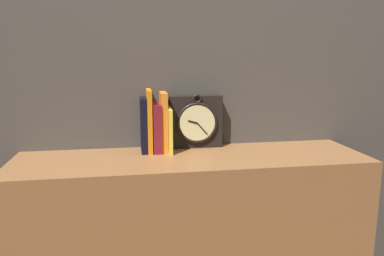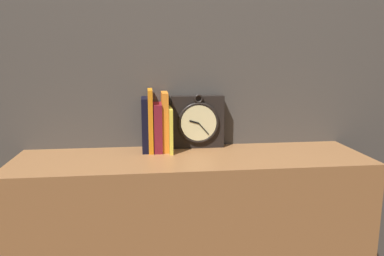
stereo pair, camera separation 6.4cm
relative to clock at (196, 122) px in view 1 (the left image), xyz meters
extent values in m
cube|color=#47423D|center=(-0.04, 0.07, 0.42)|extent=(6.00, 0.05, 2.60)
cube|color=#936038|center=(-0.04, -0.15, -0.49)|extent=(1.37, 0.38, 0.77)
cube|color=black|center=(0.00, 0.01, 0.00)|extent=(0.22, 0.05, 0.22)
torus|color=black|center=(0.00, -0.03, 0.00)|extent=(0.17, 0.01, 0.17)
cylinder|color=beige|center=(0.00, -0.03, 0.00)|extent=(0.15, 0.01, 0.15)
cube|color=black|center=(-0.02, -0.03, 0.01)|extent=(0.04, 0.00, 0.02)
cube|color=black|center=(0.02, -0.03, -0.02)|extent=(0.05, 0.00, 0.05)
torus|color=black|center=(0.00, -0.03, 0.10)|extent=(0.04, 0.01, 0.04)
cube|color=black|center=(-0.22, -0.03, 0.00)|extent=(0.03, 0.12, 0.22)
cube|color=orange|center=(-0.20, -0.03, 0.02)|extent=(0.02, 0.13, 0.25)
cube|color=maroon|center=(-0.17, -0.03, -0.01)|extent=(0.03, 0.13, 0.20)
cube|color=orange|center=(-0.14, -0.03, 0.01)|extent=(0.03, 0.12, 0.24)
cube|color=yellow|center=(-0.12, -0.04, -0.02)|extent=(0.01, 0.15, 0.18)
camera|label=1|loc=(-0.27, -1.53, 0.28)|focal=35.00mm
camera|label=2|loc=(-0.21, -1.54, 0.28)|focal=35.00mm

